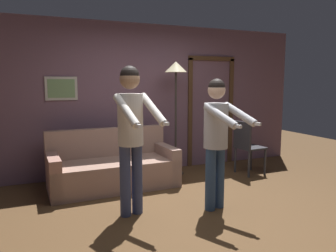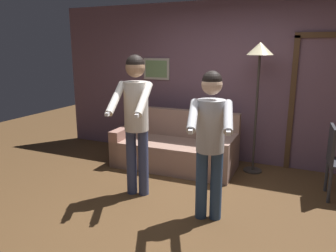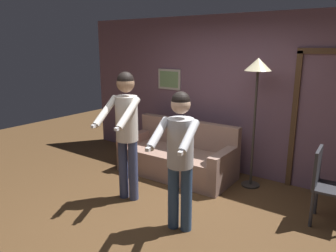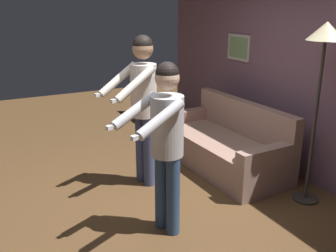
{
  "view_description": "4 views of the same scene",
  "coord_description": "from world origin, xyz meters",
  "views": [
    {
      "loc": [
        -1.8,
        -3.44,
        1.6
      ],
      "look_at": [
        -0.26,
        0.19,
        1.07
      ],
      "focal_mm": 35.0,
      "sensor_mm": 36.0,
      "label": 1
    },
    {
      "loc": [
        1.27,
        -3.23,
        1.87
      ],
      "look_at": [
        -0.21,
        0.06,
        1.0
      ],
      "focal_mm": 35.0,
      "sensor_mm": 36.0,
      "label": 2
    },
    {
      "loc": [
        2.25,
        -2.88,
        2.13
      ],
      "look_at": [
        -0.0,
        0.2,
        1.17
      ],
      "focal_mm": 35.0,
      "sensor_mm": 36.0,
      "label": 3
    },
    {
      "loc": [
        3.13,
        -1.45,
        2.1
      ],
      "look_at": [
        -0.0,
        0.18,
        0.95
      ],
      "focal_mm": 40.0,
      "sensor_mm": 36.0,
      "label": 4
    }
  ],
  "objects": [
    {
      "name": "ground_plane",
      "position": [
        0.0,
        0.0,
        0.0
      ],
      "size": [
        12.0,
        12.0,
        0.0
      ],
      "primitive_type": "plane",
      "color": "#53381F"
    },
    {
      "name": "back_wall_assembly",
      "position": [
        0.01,
        2.08,
        1.3
      ],
      "size": [
        6.4,
        0.1,
        2.6
      ],
      "color": "#694B5C",
      "rests_on": "ground_plane"
    },
    {
      "name": "couch",
      "position": [
        -0.68,
        1.38,
        0.28
      ],
      "size": [
        1.92,
        0.9,
        0.87
      ],
      "color": "#9A7666",
      "rests_on": "ground_plane"
    },
    {
      "name": "torchiere_lamp",
      "position": [
        0.5,
        1.66,
        1.66
      ],
      "size": [
        0.38,
        0.38,
        1.94
      ],
      "color": "#332D28",
      "rests_on": "ground_plane"
    },
    {
      "name": "person_standing_left",
      "position": [
        -0.72,
        0.22,
        1.09
      ],
      "size": [
        0.52,
        0.71,
        1.78
      ],
      "color": "#3A446C",
      "rests_on": "ground_plane"
    },
    {
      "name": "person_standing_right",
      "position": [
        0.31,
        -0.01,
        0.99
      ],
      "size": [
        0.54,
        0.71,
        1.64
      ],
      "color": "navy",
      "rests_on": "ground_plane"
    },
    {
      "name": "dining_chair_distant",
      "position": [
        1.63,
        1.15,
        0.53
      ],
      "size": [
        0.45,
        0.45,
        0.93
      ],
      "color": "#2D2D33",
      "rests_on": "ground_plane"
    }
  ]
}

